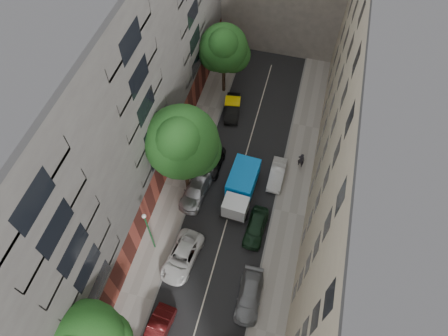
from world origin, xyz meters
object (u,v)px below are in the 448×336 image
(car_left_4, at_px, (214,162))
(tree_far, at_px, (224,50))
(car_right_1, at_px, (249,296))
(tree_mid, at_px, (183,145))
(car_left_3, at_px, (196,190))
(car_left_5, at_px, (232,108))
(tarp_truck, at_px, (241,187))
(pedestrian, at_px, (301,160))
(car_left_1, at_px, (157,332))
(car_left_2, at_px, (182,257))
(car_right_3, at_px, (277,174))
(car_right_2, at_px, (256,227))
(lamp_post, at_px, (148,228))

(car_left_4, height_order, tree_far, tree_far)
(car_right_1, relative_size, tree_mid, 0.44)
(car_left_3, relative_size, car_left_5, 1.18)
(tarp_truck, distance_m, pedestrian, 7.08)
(tarp_truck, distance_m, car_right_1, 9.99)
(car_left_1, relative_size, car_left_2, 0.86)
(car_left_4, bearing_deg, car_left_1, -88.35)
(tree_mid, distance_m, tree_far, 13.79)
(tarp_truck, distance_m, car_right_3, 4.26)
(car_right_1, height_order, car_right_2, car_right_2)
(car_left_1, distance_m, tree_far, 27.86)
(car_left_1, xyz_separation_m, car_left_4, (0.00, 16.80, -0.06))
(tree_mid, bearing_deg, car_left_4, 62.28)
(tree_far, bearing_deg, car_left_3, -86.33)
(car_left_3, distance_m, car_right_1, 11.22)
(car_left_3, height_order, pedestrian, pedestrian)
(car_left_2, distance_m, car_left_4, 10.38)
(car_left_2, bearing_deg, car_left_3, 103.56)
(car_left_1, bearing_deg, pedestrian, 71.53)
(car_left_3, height_order, car_right_3, car_left_3)
(car_right_2, height_order, pedestrian, pedestrian)
(car_left_1, xyz_separation_m, car_left_5, (0.00, 24.40, -0.02))
(tree_mid, xyz_separation_m, tree_far, (0.00, 13.74, -1.10))
(car_left_2, distance_m, tree_mid, 9.77)
(car_left_1, distance_m, pedestrian, 20.83)
(car_left_1, bearing_deg, car_left_3, 98.92)
(car_left_1, bearing_deg, tree_mid, 102.64)
(car_left_3, bearing_deg, tree_far, 99.11)
(car_right_3, relative_size, pedestrian, 2.14)
(car_right_2, relative_size, lamp_post, 0.70)
(car_left_1, bearing_deg, car_left_5, 95.45)
(car_left_3, xyz_separation_m, car_right_3, (7.20, 3.80, -0.08))
(car_left_3, bearing_deg, pedestrian, 37.70)
(car_right_3, xyz_separation_m, lamp_post, (-9.19, -10.08, 3.28))
(tarp_truck, distance_m, car_left_1, 14.52)
(tree_mid, bearing_deg, car_left_2, -76.64)
(car_right_1, height_order, lamp_post, lamp_post)
(car_right_1, bearing_deg, tree_far, 107.50)
(tree_far, xyz_separation_m, pedestrian, (10.15, -8.25, -4.98))
(lamp_post, bearing_deg, tree_far, 86.96)
(car_right_1, distance_m, lamp_post, 10.02)
(car_left_1, distance_m, car_right_2, 12.17)
(car_left_1, relative_size, car_right_3, 1.10)
(car_left_4, bearing_deg, car_right_1, -60.67)
(tree_far, height_order, pedestrian, tree_far)
(car_right_2, bearing_deg, tree_mid, 161.81)
(car_left_2, height_order, tree_far, tree_far)
(tarp_truck, distance_m, car_left_4, 4.43)
(tarp_truck, xyz_separation_m, car_left_4, (-3.40, 2.71, -0.85))
(tarp_truck, relative_size, car_right_1, 1.29)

